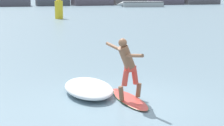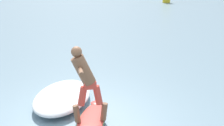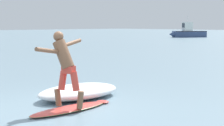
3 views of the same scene
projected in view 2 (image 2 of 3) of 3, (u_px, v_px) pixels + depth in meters
name	position (u px, v px, depth m)	size (l,w,h in m)	color
ground_plane	(81.00, 124.00, 6.83)	(200.00, 200.00, 0.00)	#7592A1
surfboard	(91.00, 122.00, 6.86)	(0.73, 2.27, 0.21)	#DF4A40
surfer	(85.00, 78.00, 6.52)	(0.90, 1.55, 1.69)	brown
wave_foam_at_tail	(63.00, 97.00, 7.88)	(1.40, 2.41, 0.36)	white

